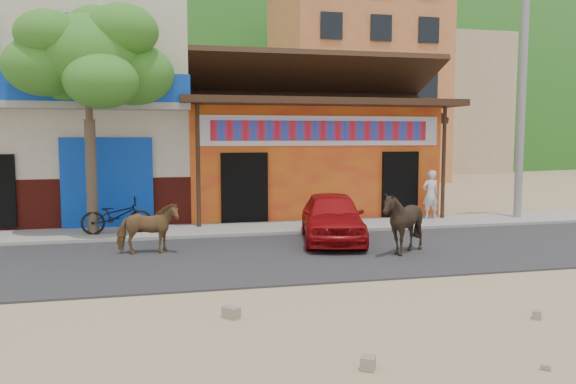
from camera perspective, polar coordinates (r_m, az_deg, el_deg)
name	(u,v)px	position (r m, az deg, el deg)	size (l,w,h in m)	color
ground	(325,285)	(10.35, 3.73, -9.36)	(120.00, 120.00, 0.00)	#9E825B
road	(292,255)	(12.69, 0.45, -6.43)	(60.00, 5.00, 0.04)	#28282B
sidewalk	(264,229)	(16.05, -2.48, -3.73)	(60.00, 2.00, 0.12)	gray
dance_club	(298,161)	(20.19, 0.99, 3.18)	(8.00, 6.00, 3.60)	orange
cafe_building	(75,111)	(19.75, -20.82, 7.69)	(7.00, 6.00, 7.00)	beige
apartment_front	(352,83)	(35.77, 6.54, 10.97)	(9.00, 9.00, 12.00)	#CC723F
apartment_rear	(437,106)	(44.81, 14.92, 8.46)	(8.00, 8.00, 10.00)	tan
hillside	(177,68)	(80.16, -11.17, 12.26)	(100.00, 40.00, 24.00)	#194C14
tree	(89,119)	(15.46, -19.52, 6.98)	(3.00, 3.00, 6.00)	#2D721E
utility_pole	(522,90)	(19.17, 22.69, 9.55)	(0.24, 0.24, 8.00)	gray
cow_tan	(148,229)	(13.02, -14.06, -3.62)	(0.62, 1.37, 1.15)	brown
cow_dark	(403,223)	(12.85, 11.59, -3.07)	(1.15, 1.30, 1.43)	black
red_car	(332,217)	(14.20, 4.50, -2.50)	(1.48, 3.67, 1.25)	#9D0B0E
scooter	(117,216)	(15.50, -17.02, -2.32)	(0.63, 1.80, 0.95)	black
pedestrian	(431,194)	(18.10, 14.28, -0.22)	(0.55, 0.36, 1.51)	silver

